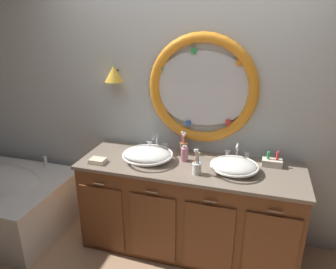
{
  "coord_description": "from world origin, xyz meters",
  "views": [
    {
      "loc": [
        0.63,
        -2.15,
        2.04
      ],
      "look_at": [
        -0.08,
        0.25,
        1.1
      ],
      "focal_mm": 33.69,
      "sensor_mm": 36.0,
      "label": 1
    }
  ],
  "objects_px": {
    "sink_basin_left": "(148,155)",
    "toothbrush_holder_right": "(197,167)",
    "sink_basin_right": "(234,166)",
    "folded_hand_towel": "(98,161)",
    "toiletry_basket": "(272,162)",
    "soap_dispenser": "(185,154)",
    "toothbrush_holder_left": "(184,147)"
  },
  "relations": [
    {
      "from": "toothbrush_holder_right",
      "to": "soap_dispenser",
      "type": "xyz_separation_m",
      "value": [
        -0.15,
        0.22,
        0.0
      ]
    },
    {
      "from": "sink_basin_left",
      "to": "toiletry_basket",
      "type": "relative_size",
      "value": 2.74
    },
    {
      "from": "sink_basin_left",
      "to": "sink_basin_right",
      "type": "xyz_separation_m",
      "value": [
        0.75,
        0.0,
        -0.0
      ]
    },
    {
      "from": "toothbrush_holder_right",
      "to": "toiletry_basket",
      "type": "height_order",
      "value": "toothbrush_holder_right"
    },
    {
      "from": "sink_basin_right",
      "to": "toothbrush_holder_right",
      "type": "relative_size",
      "value": 1.81
    },
    {
      "from": "sink_basin_left",
      "to": "toothbrush_holder_right",
      "type": "relative_size",
      "value": 2.04
    },
    {
      "from": "sink_basin_right",
      "to": "folded_hand_towel",
      "type": "relative_size",
      "value": 2.73
    },
    {
      "from": "sink_basin_left",
      "to": "folded_hand_towel",
      "type": "height_order",
      "value": "sink_basin_left"
    },
    {
      "from": "toothbrush_holder_right",
      "to": "folded_hand_towel",
      "type": "bearing_deg",
      "value": -177.26
    },
    {
      "from": "sink_basin_left",
      "to": "toothbrush_holder_right",
      "type": "distance_m",
      "value": 0.48
    },
    {
      "from": "toothbrush_holder_left",
      "to": "toothbrush_holder_right",
      "type": "height_order",
      "value": "toothbrush_holder_right"
    },
    {
      "from": "soap_dispenser",
      "to": "folded_hand_towel",
      "type": "bearing_deg",
      "value": -160.09
    },
    {
      "from": "sink_basin_left",
      "to": "toothbrush_holder_left",
      "type": "distance_m",
      "value": 0.36
    },
    {
      "from": "soap_dispenser",
      "to": "toiletry_basket",
      "type": "xyz_separation_m",
      "value": [
        0.74,
        0.11,
        -0.03
      ]
    },
    {
      "from": "sink_basin_left",
      "to": "folded_hand_towel",
      "type": "bearing_deg",
      "value": -157.8
    },
    {
      "from": "toothbrush_holder_right",
      "to": "soap_dispenser",
      "type": "relative_size",
      "value": 1.49
    },
    {
      "from": "toiletry_basket",
      "to": "soap_dispenser",
      "type": "bearing_deg",
      "value": -171.56
    },
    {
      "from": "folded_hand_towel",
      "to": "toiletry_basket",
      "type": "bearing_deg",
      "value": 14.22
    },
    {
      "from": "sink_basin_left",
      "to": "sink_basin_right",
      "type": "height_order",
      "value": "sink_basin_left"
    },
    {
      "from": "toothbrush_holder_left",
      "to": "toiletry_basket",
      "type": "bearing_deg",
      "value": -3.59
    },
    {
      "from": "sink_basin_left",
      "to": "soap_dispenser",
      "type": "xyz_separation_m",
      "value": [
        0.31,
        0.09,
        0.01
      ]
    },
    {
      "from": "sink_basin_left",
      "to": "sink_basin_right",
      "type": "relative_size",
      "value": 1.13
    },
    {
      "from": "toothbrush_holder_left",
      "to": "folded_hand_towel",
      "type": "relative_size",
      "value": 1.43
    },
    {
      "from": "sink_basin_right",
      "to": "toothbrush_holder_right",
      "type": "height_order",
      "value": "toothbrush_holder_right"
    },
    {
      "from": "toothbrush_holder_right",
      "to": "toiletry_basket",
      "type": "distance_m",
      "value": 0.67
    },
    {
      "from": "sink_basin_right",
      "to": "toiletry_basket",
      "type": "bearing_deg",
      "value": 34.22
    },
    {
      "from": "sink_basin_left",
      "to": "toothbrush_holder_right",
      "type": "xyz_separation_m",
      "value": [
        0.46,
        -0.12,
        0.0
      ]
    },
    {
      "from": "folded_hand_towel",
      "to": "toiletry_basket",
      "type": "height_order",
      "value": "toiletry_basket"
    },
    {
      "from": "sink_basin_left",
      "to": "soap_dispenser",
      "type": "bearing_deg",
      "value": 16.84
    },
    {
      "from": "toothbrush_holder_right",
      "to": "folded_hand_towel",
      "type": "distance_m",
      "value": 0.87
    },
    {
      "from": "toothbrush_holder_left",
      "to": "toothbrush_holder_right",
      "type": "bearing_deg",
      "value": -61.85
    },
    {
      "from": "toiletry_basket",
      "to": "folded_hand_towel",
      "type": "bearing_deg",
      "value": -165.78
    }
  ]
}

